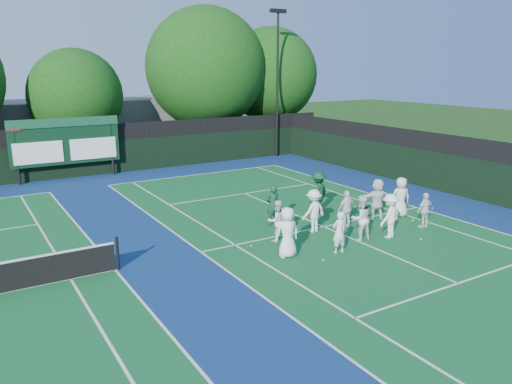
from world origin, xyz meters
TOP-DOWN VIEW (x-y plane):
  - ground at (0.00, 0.00)m, footprint 120.00×120.00m
  - court_apron at (-6.00, 1.00)m, footprint 34.00×32.00m
  - near_court at (0.00, 1.00)m, footprint 11.05×23.85m
  - back_fence at (-6.00, 16.00)m, footprint 34.00×0.08m
  - divider_fence_right at (9.00, 1.00)m, footprint 0.08×32.00m
  - scoreboard at (-7.01, 15.59)m, footprint 6.00×0.21m
  - clubhouse at (-2.00, 24.00)m, footprint 18.00×6.00m
  - light_pole_right at (7.50, 15.70)m, footprint 1.20×0.30m
  - tree_c at (-5.27, 19.58)m, footprint 5.91×5.91m
  - tree_d at (3.96, 19.58)m, footprint 8.66×8.66m
  - tree_e at (9.53, 19.58)m, footprint 7.30×7.30m
  - tennis_ball_0 at (-2.34, -1.90)m, footprint 0.07×0.07m
  - tennis_ball_1 at (-0.01, 2.10)m, footprint 0.07×0.07m
  - tennis_ball_2 at (2.13, -2.14)m, footprint 0.07×0.07m
  - tennis_ball_3 at (-3.70, 0.56)m, footprint 0.07×0.07m
  - tennis_ball_4 at (0.84, 2.41)m, footprint 0.07×0.07m
  - tennis_ball_5 at (3.72, -0.34)m, footprint 0.07×0.07m
  - player_front_0 at (-3.14, -0.92)m, footprint 0.92×0.65m
  - player_front_1 at (-1.37, -1.53)m, footprint 0.57×0.39m
  - player_front_2 at (0.18, -0.93)m, footprint 0.91×0.76m
  - player_front_3 at (1.33, -1.28)m, footprint 1.22×0.88m
  - player_front_4 at (3.41, -1.18)m, footprint 0.86×0.37m
  - player_back_0 at (-2.53, 0.63)m, footprint 0.84×0.70m
  - player_back_1 at (-0.72, 0.76)m, footprint 1.17×0.76m
  - player_back_2 at (0.77, 0.51)m, footprint 0.90×0.38m
  - player_back_3 at (2.64, 0.72)m, footprint 1.71×1.07m
  - player_back_4 at (3.71, 0.40)m, footprint 0.99×0.81m
  - coach_left at (-1.63, 2.29)m, footprint 0.65×0.46m
  - coach_right at (1.04, 2.71)m, footprint 1.38×1.07m

SIDE VIEW (x-z plane):
  - ground at x=0.00m, z-range 0.00..0.00m
  - court_apron at x=-6.00m, z-range 0.00..0.01m
  - near_court at x=0.00m, z-range 0.01..0.01m
  - tennis_ball_0 at x=-2.34m, z-range 0.00..0.07m
  - tennis_ball_1 at x=-0.01m, z-range 0.00..0.07m
  - tennis_ball_2 at x=2.13m, z-range 0.00..0.07m
  - tennis_ball_3 at x=-3.70m, z-range 0.00..0.07m
  - tennis_ball_4 at x=0.84m, z-range 0.00..0.07m
  - tennis_ball_5 at x=3.72m, z-range 0.00..0.07m
  - player_front_4 at x=3.41m, z-range 0.00..1.45m
  - player_front_1 at x=-1.37m, z-range 0.00..1.50m
  - player_back_2 at x=0.77m, z-range 0.00..1.53m
  - player_back_0 at x=-2.53m, z-range 0.00..1.56m
  - coach_left at x=-1.63m, z-range 0.00..1.68m
  - player_front_2 at x=0.18m, z-range 0.00..1.70m
  - player_front_3 at x=1.33m, z-range 0.00..1.70m
  - player_back_1 at x=-0.72m, z-range 0.00..1.71m
  - player_back_4 at x=3.71m, z-range 0.00..1.75m
  - player_front_0 at x=-3.14m, z-range 0.00..1.76m
  - player_back_3 at x=2.64m, z-range 0.00..1.76m
  - coach_right at x=1.04m, z-range 0.00..1.87m
  - back_fence at x=-6.00m, z-range -0.14..2.86m
  - divider_fence_right at x=9.00m, z-range -0.14..2.86m
  - clubhouse at x=-2.00m, z-range 0.00..4.00m
  - scoreboard at x=-7.01m, z-range 0.42..3.97m
  - tree_c at x=-5.27m, z-range 0.64..8.14m
  - tree_e at x=9.53m, z-range 0.84..10.20m
  - tree_d at x=3.96m, z-range 0.73..11.30m
  - light_pole_right at x=7.50m, z-range 1.24..11.36m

